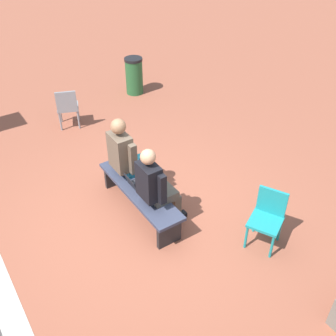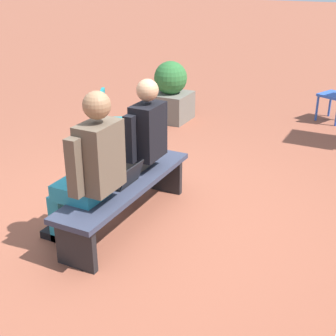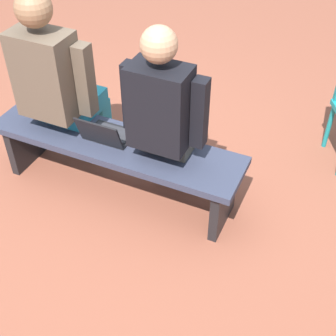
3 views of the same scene
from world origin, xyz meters
name	(u,v)px [view 1 (image 1 of 3)]	position (x,y,z in m)	size (l,w,h in m)	color
ground_plane	(142,218)	(0.00, 0.00, 0.00)	(60.00, 60.00, 0.00)	brown
bench	(139,193)	(0.15, -0.07, 0.35)	(1.80, 0.44, 0.45)	#33384C
person_student	(156,185)	(-0.21, -0.14, 0.72)	(0.55, 0.69, 1.35)	#4C473D
person_adult	(128,156)	(0.60, -0.14, 0.75)	(0.59, 0.74, 1.42)	teal
laptop	(136,184)	(0.20, -0.06, 0.50)	(0.32, 0.29, 0.21)	black
plastic_chair_foreground	(268,215)	(-1.34, -1.21, 0.48)	(0.57, 0.57, 0.84)	teal
plastic_chair_near_bench_right	(67,106)	(3.18, -0.17, 0.48)	(0.54, 0.54, 0.84)	gray
litter_bin	(134,76)	(3.85, -2.09, 0.43)	(0.42, 0.42, 0.86)	#23562D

